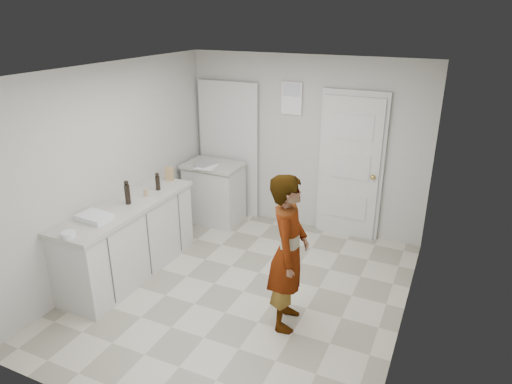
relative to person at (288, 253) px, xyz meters
The scene contains 12 objects.
ground 1.09m from the person, 155.26° to the left, with size 4.00×4.00×0.00m, color gray.
room_shell 2.41m from the person, 110.16° to the left, with size 4.00×4.00×4.00m.
main_counter 2.14m from the person, behind, with size 0.64×1.96×0.93m.
side_counter 2.68m from the person, 135.80° to the left, with size 0.84×0.61×0.93m.
person is the anchor object (origin of this frame).
cake_mix_box 2.32m from the person, 154.39° to the left, with size 0.11×0.05×0.18m, color #937149.
spice_jar 2.08m from the person, 168.46° to the left, with size 0.05×0.05×0.08m, color tan.
oil_cruet_a 2.12m from the person, 162.30° to the left, with size 0.06×0.06×0.23m.
oil_cruet_b 2.08m from the person, behind, with size 0.06×0.06×0.29m.
baking_dish 2.14m from the person, 169.81° to the right, with size 0.37×0.28×0.06m.
egg_bowl 2.21m from the person, 158.74° to the right, with size 0.14×0.14×0.05m.
papers 2.56m from the person, 138.69° to the left, with size 0.25×0.33×0.01m, color white.
Camera 1 is at (2.01, -4.02, 3.04)m, focal length 32.00 mm.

